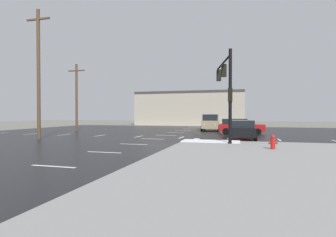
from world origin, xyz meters
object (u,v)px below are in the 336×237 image
fire_hydrant (273,142)px  traffic_signal_mast (226,83)px  suv_tan (211,122)px  utility_pole_far (77,96)px  sedan_red (240,126)px  sedan_black (242,129)px  utility_pole_mid (39,72)px

fire_hydrant → traffic_signal_mast: bearing=126.4°
fire_hydrant → suv_tan: suv_tan is taller
utility_pole_far → fire_hydrant: bearing=-30.6°
traffic_signal_mast → fire_hydrant: size_ratio=7.83×
traffic_signal_mast → sedan_red: traffic_signal_mast is taller
sedan_black → utility_pole_far: bearing=70.9°
traffic_signal_mast → utility_pole_far: (-18.17, 8.66, -0.02)m
traffic_signal_mast → sedan_red: 9.51m
sedan_black → utility_pole_mid: size_ratio=0.43×
fire_hydrant → sedan_black: size_ratio=0.17×
traffic_signal_mast → suv_tan: bearing=-2.8°
traffic_signal_mast → utility_pole_far: 20.13m
fire_hydrant → sedan_black: (-1.62, 6.40, 0.32)m
fire_hydrant → utility_pole_mid: 18.67m
sedan_black → utility_pole_far: utility_pole_far is taller
traffic_signal_mast → utility_pole_mid: utility_pole_mid is taller
sedan_red → utility_pole_mid: size_ratio=0.43×
traffic_signal_mast → sedan_red: size_ratio=1.36×
sedan_red → utility_pole_mid: utility_pole_mid is taller
utility_pole_mid → sedan_black: bearing=13.2°
fire_hydrant → suv_tan: size_ratio=0.16×
suv_tan → sedan_red: bearing=31.4°
sedan_red → traffic_signal_mast: bearing=-96.8°
fire_hydrant → utility_pole_mid: (-17.79, 2.62, 5.02)m
fire_hydrant → suv_tan: (-5.37, 17.78, 0.55)m
traffic_signal_mast → utility_pole_mid: 15.14m
fire_hydrant → utility_pole_far: 24.59m
sedan_red → utility_pole_mid: (-15.92, -9.93, 4.70)m
sedan_red → utility_pole_far: (-19.05, -0.17, 3.42)m
traffic_signal_mast → fire_hydrant: bearing=-157.0°
traffic_signal_mast → utility_pole_far: utility_pole_far is taller
utility_pole_mid → utility_pole_far: bearing=107.8°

